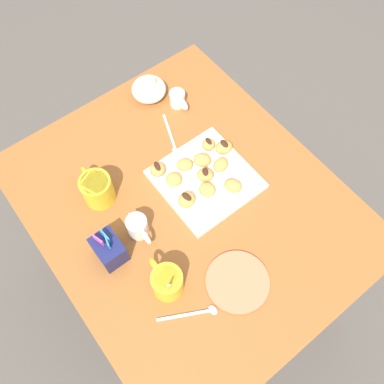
% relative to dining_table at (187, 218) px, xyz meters
% --- Properties ---
extents(ground_plane, '(8.00, 8.00, 0.00)m').
position_rel_dining_table_xyz_m(ground_plane, '(0.00, 0.00, -0.58)').
color(ground_plane, '#514C47').
extents(dining_table, '(1.02, 0.85, 0.70)m').
position_rel_dining_table_xyz_m(dining_table, '(0.00, 0.00, 0.00)').
color(dining_table, '#935628').
rests_on(dining_table, ground_plane).
extents(pastry_plate_square, '(0.27, 0.27, 0.02)m').
position_rel_dining_table_xyz_m(pastry_plate_square, '(0.02, -0.09, 0.13)').
color(pastry_plate_square, white).
rests_on(pastry_plate_square, dining_table).
extents(coffee_mug_yellow_left, '(0.12, 0.08, 0.14)m').
position_rel_dining_table_xyz_m(coffee_mug_yellow_left, '(-0.17, 0.19, 0.17)').
color(coffee_mug_yellow_left, yellow).
rests_on(coffee_mug_yellow_left, dining_table).
extents(coffee_mug_yellow_right, '(0.13, 0.09, 0.10)m').
position_rel_dining_table_xyz_m(coffee_mug_yellow_right, '(0.18, 0.19, 0.17)').
color(coffee_mug_yellow_right, yellow).
rests_on(coffee_mug_yellow_right, dining_table).
extents(cream_pitcher_white, '(0.10, 0.06, 0.07)m').
position_rel_dining_table_xyz_m(cream_pitcher_white, '(0.01, 0.17, 0.16)').
color(cream_pitcher_white, white).
rests_on(cream_pitcher_white, dining_table).
extents(sugar_caddy, '(0.09, 0.07, 0.11)m').
position_rel_dining_table_xyz_m(sugar_caddy, '(0.01, 0.27, 0.16)').
color(sugar_caddy, '#191E51').
rests_on(sugar_caddy, dining_table).
extents(ice_cream_bowl, '(0.12, 0.12, 0.09)m').
position_rel_dining_table_xyz_m(ice_cream_bowl, '(0.41, -0.15, 0.16)').
color(ice_cream_bowl, white).
rests_on(ice_cream_bowl, dining_table).
extents(chocolate_sauce_pitcher, '(0.09, 0.05, 0.06)m').
position_rel_dining_table_xyz_m(chocolate_sauce_pitcher, '(0.32, -0.20, 0.15)').
color(chocolate_sauce_pitcher, white).
rests_on(chocolate_sauce_pitcher, dining_table).
extents(saucer_coral_left, '(0.17, 0.17, 0.01)m').
position_rel_dining_table_xyz_m(saucer_coral_left, '(-0.28, 0.04, 0.13)').
color(saucer_coral_left, '#E5704C').
rests_on(saucer_coral_left, dining_table).
extents(loose_spoon_near_saucer, '(0.16, 0.07, 0.01)m').
position_rel_dining_table_xyz_m(loose_spoon_near_saucer, '(0.21, -0.10, 0.13)').
color(loose_spoon_near_saucer, silver).
rests_on(loose_spoon_near_saucer, dining_table).
extents(loose_spoon_by_plate, '(0.09, 0.14, 0.01)m').
position_rel_dining_table_xyz_m(loose_spoon_by_plate, '(-0.27, 0.18, 0.13)').
color(loose_spoon_by_plate, silver).
rests_on(loose_spoon_by_plate, dining_table).
extents(beignet_0, '(0.07, 0.07, 0.04)m').
position_rel_dining_table_xyz_m(beignet_0, '(0.07, -0.12, 0.16)').
color(beignet_0, '#D19347').
rests_on(beignet_0, pastry_plate_square).
extents(beignet_1, '(0.07, 0.07, 0.03)m').
position_rel_dining_table_xyz_m(beignet_1, '(0.07, -0.01, 0.15)').
color(beignet_1, '#D19347').
rests_on(beignet_1, pastry_plate_square).
extents(beignet_2, '(0.06, 0.06, 0.04)m').
position_rel_dining_table_xyz_m(beignet_2, '(-0.01, 0.01, 0.16)').
color(beignet_2, '#D19347').
rests_on(beignet_2, pastry_plate_square).
extents(chocolate_drizzle_2, '(0.04, 0.02, 0.00)m').
position_rel_dining_table_xyz_m(chocolate_drizzle_2, '(-0.01, 0.01, 0.18)').
color(chocolate_drizzle_2, '#381E11').
rests_on(chocolate_drizzle_2, beignet_2).
extents(beignet_3, '(0.06, 0.06, 0.03)m').
position_rel_dining_table_xyz_m(beignet_3, '(-0.02, -0.06, 0.15)').
color(beignet_3, '#D19347').
rests_on(beignet_3, pastry_plate_square).
extents(beignet_4, '(0.07, 0.07, 0.04)m').
position_rel_dining_table_xyz_m(beignet_4, '(0.13, 0.01, 0.16)').
color(beignet_4, '#D19347').
rests_on(beignet_4, pastry_plate_square).
extents(chocolate_drizzle_4, '(0.04, 0.02, 0.00)m').
position_rel_dining_table_xyz_m(chocolate_drizzle_4, '(0.13, 0.01, 0.17)').
color(chocolate_drizzle_4, '#381E11').
rests_on(chocolate_drizzle_4, beignet_4).
extents(beignet_5, '(0.06, 0.07, 0.04)m').
position_rel_dining_table_xyz_m(beignet_5, '(0.07, -0.20, 0.16)').
color(beignet_5, '#D19347').
rests_on(beignet_5, pastry_plate_square).
extents(chocolate_drizzle_5, '(0.03, 0.02, 0.00)m').
position_rel_dining_table_xyz_m(chocolate_drizzle_5, '(0.07, -0.20, 0.18)').
color(chocolate_drizzle_5, '#381E11').
rests_on(chocolate_drizzle_5, beignet_5).
extents(beignet_6, '(0.06, 0.06, 0.03)m').
position_rel_dining_table_xyz_m(beignet_6, '(0.02, -0.15, 0.15)').
color(beignet_6, '#D19347').
rests_on(beignet_6, pastry_plate_square).
extents(beignet_7, '(0.07, 0.07, 0.04)m').
position_rel_dining_table_xyz_m(beignet_7, '(0.02, -0.09, 0.16)').
color(beignet_7, '#D19347').
rests_on(beignet_7, pastry_plate_square).
extents(chocolate_drizzle_7, '(0.03, 0.03, 0.00)m').
position_rel_dining_table_xyz_m(chocolate_drizzle_7, '(0.02, -0.09, 0.18)').
color(chocolate_drizzle_7, '#381E11').
rests_on(chocolate_drizzle_7, beignet_7).
extents(beignet_8, '(0.07, 0.07, 0.03)m').
position_rel_dining_table_xyz_m(beignet_8, '(0.09, -0.06, 0.15)').
color(beignet_8, '#D19347').
rests_on(beignet_8, pastry_plate_square).
extents(beignet_9, '(0.07, 0.06, 0.04)m').
position_rel_dining_table_xyz_m(beignet_9, '(-0.05, -0.13, 0.16)').
color(beignet_9, '#D19347').
rests_on(beignet_9, pastry_plate_square).
extents(beignet_10, '(0.06, 0.06, 0.04)m').
position_rel_dining_table_xyz_m(beignet_10, '(0.10, -0.17, 0.16)').
color(beignet_10, '#D19347').
rests_on(beignet_10, pastry_plate_square).
extents(chocolate_drizzle_10, '(0.03, 0.02, 0.00)m').
position_rel_dining_table_xyz_m(chocolate_drizzle_10, '(0.10, -0.17, 0.17)').
color(chocolate_drizzle_10, '#381E11').
rests_on(chocolate_drizzle_10, beignet_10).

